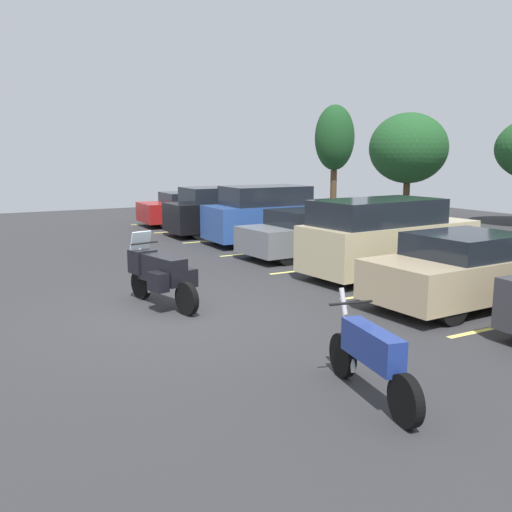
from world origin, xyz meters
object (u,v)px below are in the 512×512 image
(motorcycle_second, at_px, (371,357))
(car_grey, at_px, (311,233))
(motorcycle_touring, at_px, (159,272))
(car_black, at_px, (229,211))
(car_champagne, at_px, (387,237))
(car_blue, at_px, (270,215))
(car_tan, at_px, (474,269))
(car_red, at_px, (194,209))

(motorcycle_second, relative_size, car_grey, 0.49)
(motorcycle_second, bearing_deg, motorcycle_touring, -172.31)
(motorcycle_touring, xyz_separation_m, car_black, (-8.71, 5.90, 0.20))
(car_champagne, bearing_deg, car_blue, 178.31)
(motorcycle_touring, bearing_deg, car_tan, 62.35)
(motorcycle_touring, xyz_separation_m, car_champagne, (-0.01, 5.97, 0.29))
(motorcycle_second, distance_m, car_black, 15.19)
(car_red, height_order, car_tan, car_tan)
(motorcycle_second, distance_m, car_tan, 5.56)
(motorcycle_second, bearing_deg, car_tan, 118.10)
(car_blue, distance_m, car_tan, 9.03)
(car_black, bearing_deg, motorcycle_second, -19.82)
(car_red, bearing_deg, car_champagne, 0.38)
(car_grey, height_order, car_champagne, car_champagne)
(car_red, bearing_deg, car_tan, -0.92)
(motorcycle_touring, relative_size, motorcycle_second, 1.06)
(motorcycle_second, relative_size, car_black, 0.45)
(car_red, relative_size, car_champagne, 0.97)
(motorcycle_touring, xyz_separation_m, car_blue, (-6.05, 6.15, 0.28))
(car_grey, relative_size, car_tan, 0.90)
(car_grey, bearing_deg, car_tan, -2.28)
(car_tan, bearing_deg, car_black, 178.77)
(motorcycle_touring, relative_size, car_grey, 0.52)
(car_grey, xyz_separation_m, car_champagne, (3.22, 0.08, 0.29))
(car_black, bearing_deg, motorcycle_touring, -34.13)
(motorcycle_second, distance_m, car_blue, 12.83)
(car_blue, distance_m, car_champagne, 6.04)
(car_blue, height_order, car_grey, car_blue)
(motorcycle_touring, distance_m, car_grey, 6.73)
(car_black, distance_m, car_tan, 11.67)
(car_black, xyz_separation_m, car_blue, (2.65, 0.25, 0.08))
(car_grey, bearing_deg, car_black, 179.96)
(car_grey, bearing_deg, car_red, -179.96)
(car_red, xyz_separation_m, car_tan, (15.05, -0.24, 0.02))
(car_black, relative_size, car_grey, 1.09)
(car_blue, bearing_deg, motorcycle_touring, -45.46)
(car_champagne, bearing_deg, motorcycle_second, -43.05)
(car_blue, relative_size, car_grey, 1.02)
(motorcycle_touring, height_order, car_tan, car_tan)
(motorcycle_touring, distance_m, car_red, 13.45)
(car_champagne, bearing_deg, motorcycle_touring, -89.89)
(car_red, height_order, car_blue, car_blue)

